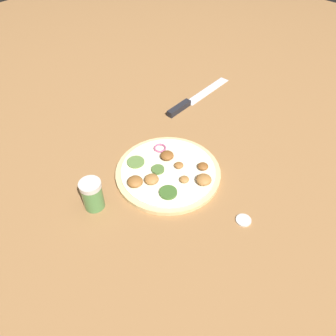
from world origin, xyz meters
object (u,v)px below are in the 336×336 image
knife (189,102)px  spice_jar (92,195)px  loose_cap (244,220)px  pizza (168,172)px

knife → spice_jar: 0.48m
knife → loose_cap: size_ratio=8.72×
knife → spice_jar: spice_jar is taller
spice_jar → knife: bearing=-75.5°
pizza → spice_jar: size_ratio=3.43×
pizza → knife: size_ratio=0.88×
pizza → spice_jar: 0.20m
spice_jar → loose_cap: 0.34m
pizza → loose_cap: pizza is taller
spice_jar → loose_cap: spice_jar is taller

